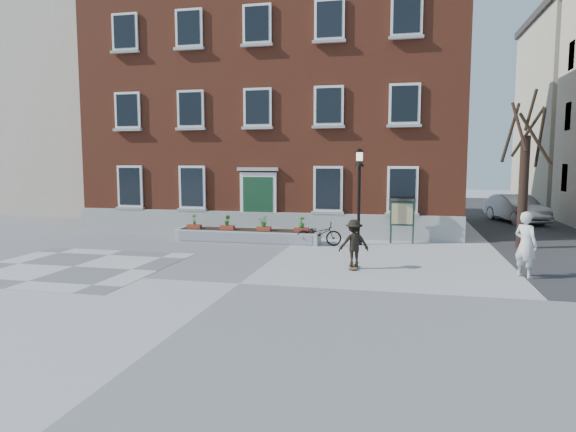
% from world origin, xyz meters
% --- Properties ---
extents(ground, '(100.00, 100.00, 0.00)m').
position_xyz_m(ground, '(0.00, 0.00, 0.00)').
color(ground, '#9F9FA2').
rests_on(ground, ground).
extents(checker_patch, '(6.00, 6.00, 0.01)m').
position_xyz_m(checker_patch, '(-6.00, 1.00, 0.01)').
color(checker_patch, slate).
rests_on(checker_patch, ground).
extents(distant_building, '(10.00, 12.00, 13.00)m').
position_xyz_m(distant_building, '(-18.00, 20.00, 6.50)').
color(distant_building, beige).
rests_on(distant_building, ground).
extents(bicycle, '(1.93, 0.95, 0.97)m').
position_xyz_m(bicycle, '(1.13, 6.83, 0.48)').
color(bicycle, black).
rests_on(bicycle, ground).
extents(parked_car, '(2.96, 4.95, 1.54)m').
position_xyz_m(parked_car, '(10.59, 17.05, 0.77)').
color(parked_car, '#B5B6BA').
rests_on(parked_car, ground).
extents(bystander, '(0.83, 0.85, 1.97)m').
position_xyz_m(bystander, '(7.99, 2.59, 0.98)').
color(bystander, silver).
rests_on(bystander, ground).
extents(brick_building, '(18.40, 10.85, 12.60)m').
position_xyz_m(brick_building, '(-2.00, 13.98, 6.30)').
color(brick_building, brown).
rests_on(brick_building, ground).
extents(planter_assembly, '(6.20, 1.12, 1.15)m').
position_xyz_m(planter_assembly, '(-1.99, 7.18, 0.31)').
color(planter_assembly, beige).
rests_on(planter_assembly, ground).
extents(bare_tree, '(1.83, 1.83, 6.16)m').
position_xyz_m(bare_tree, '(9.01, 8.01, 2.79)').
color(bare_tree, black).
rests_on(bare_tree, ground).
extents(lamp_post, '(0.40, 0.40, 3.93)m').
position_xyz_m(lamp_post, '(2.68, 7.44, 2.54)').
color(lamp_post, black).
rests_on(lamp_post, ground).
extents(notice_board, '(1.10, 0.16, 1.87)m').
position_xyz_m(notice_board, '(4.42, 8.12, 1.26)').
color(notice_board, '#183020').
rests_on(notice_board, ground).
extents(skateboarder, '(1.11, 0.86, 1.58)m').
position_xyz_m(skateboarder, '(2.94, 2.72, 0.82)').
color(skateboarder, brown).
rests_on(skateboarder, ground).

